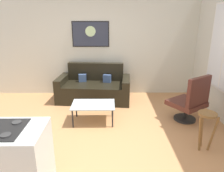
% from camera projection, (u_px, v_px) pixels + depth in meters
% --- Properties ---
extents(ground, '(6.40, 6.40, 0.04)m').
position_uv_depth(ground, '(94.00, 140.00, 3.84)').
color(ground, tan).
extents(back_wall, '(6.40, 0.05, 2.80)m').
position_uv_depth(back_wall, '(99.00, 43.00, 5.69)').
color(back_wall, beige).
rests_on(back_wall, ground).
extents(couch, '(1.90, 1.04, 0.92)m').
position_uv_depth(couch, '(94.00, 89.00, 5.52)').
color(couch, black).
rests_on(couch, ground).
extents(coffee_table, '(0.87, 0.57, 0.39)m').
position_uv_depth(coffee_table, '(93.00, 106.00, 4.34)').
color(coffee_table, silver).
rests_on(coffee_table, ground).
extents(armchair, '(0.88, 0.87, 0.99)m').
position_uv_depth(armchair, '(191.00, 101.00, 4.32)').
color(armchair, black).
rests_on(armchair, ground).
extents(bar_stool, '(0.34, 0.33, 0.65)m').
position_uv_depth(bar_stool, '(206.00, 122.00, 3.39)').
color(bar_stool, brown).
rests_on(bar_stool, ground).
extents(wall_painting, '(0.97, 0.03, 0.66)m').
position_uv_depth(wall_painting, '(91.00, 34.00, 5.57)').
color(wall_painting, black).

